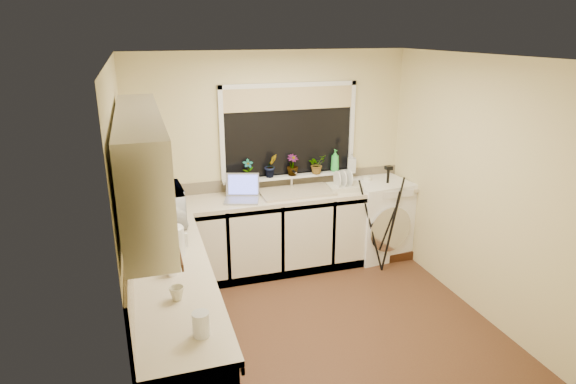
# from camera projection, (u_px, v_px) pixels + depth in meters

# --- Properties ---
(floor) EXTENTS (3.20, 3.20, 0.00)m
(floor) POSITION_uv_depth(u_px,v_px,m) (316.00, 323.00, 4.63)
(floor) COLOR #523520
(floor) RESTS_ON ground
(ceiling) EXTENTS (3.20, 3.20, 0.00)m
(ceiling) POSITION_uv_depth(u_px,v_px,m) (321.00, 57.00, 3.85)
(ceiling) COLOR white
(ceiling) RESTS_ON ground
(wall_back) EXTENTS (3.20, 0.00, 3.20)m
(wall_back) POSITION_uv_depth(u_px,v_px,m) (272.00, 160.00, 5.60)
(wall_back) COLOR beige
(wall_back) RESTS_ON ground
(wall_front) EXTENTS (3.20, 0.00, 3.20)m
(wall_front) POSITION_uv_depth(u_px,v_px,m) (408.00, 283.00, 2.89)
(wall_front) COLOR beige
(wall_front) RESTS_ON ground
(wall_left) EXTENTS (0.00, 3.00, 3.00)m
(wall_left) POSITION_uv_depth(u_px,v_px,m) (126.00, 222.00, 3.79)
(wall_left) COLOR beige
(wall_left) RESTS_ON ground
(wall_right) EXTENTS (0.00, 3.00, 3.00)m
(wall_right) POSITION_uv_depth(u_px,v_px,m) (473.00, 185.00, 4.70)
(wall_right) COLOR beige
(wall_right) RESTS_ON ground
(base_cabinet_back) EXTENTS (2.55, 0.60, 0.86)m
(base_cabinet_back) POSITION_uv_depth(u_px,v_px,m) (252.00, 237.00, 5.49)
(base_cabinet_back) COLOR silver
(base_cabinet_back) RESTS_ON floor
(base_cabinet_left) EXTENTS (0.54, 2.40, 0.86)m
(base_cabinet_left) POSITION_uv_depth(u_px,v_px,m) (176.00, 325.00, 3.86)
(base_cabinet_left) COLOR silver
(base_cabinet_left) RESTS_ON floor
(worktop_back) EXTENTS (3.20, 0.60, 0.04)m
(worktop_back) POSITION_uv_depth(u_px,v_px,m) (279.00, 196.00, 5.44)
(worktop_back) COLOR beige
(worktop_back) RESTS_ON base_cabinet_back
(worktop_left) EXTENTS (0.60, 2.40, 0.04)m
(worktop_left) POSITION_uv_depth(u_px,v_px,m) (172.00, 274.00, 3.71)
(worktop_left) COLOR beige
(worktop_left) RESTS_ON base_cabinet_left
(upper_cabinet) EXTENTS (0.28, 1.90, 0.70)m
(upper_cabinet) POSITION_uv_depth(u_px,v_px,m) (142.00, 164.00, 3.24)
(upper_cabinet) COLOR silver
(upper_cabinet) RESTS_ON wall_left
(splashback_left) EXTENTS (0.02, 2.40, 0.45)m
(splashback_left) POSITION_uv_depth(u_px,v_px,m) (129.00, 250.00, 3.55)
(splashback_left) COLOR beige
(splashback_left) RESTS_ON wall_left
(splashback_back) EXTENTS (3.20, 0.02, 0.14)m
(splashback_back) POSITION_uv_depth(u_px,v_px,m) (272.00, 181.00, 5.67)
(splashback_back) COLOR beige
(splashback_back) RESTS_ON wall_back
(window_glass) EXTENTS (1.50, 0.02, 1.00)m
(window_glass) POSITION_uv_depth(u_px,v_px,m) (289.00, 131.00, 5.54)
(window_glass) COLOR black
(window_glass) RESTS_ON wall_back
(window_blind) EXTENTS (1.50, 0.02, 0.25)m
(window_blind) POSITION_uv_depth(u_px,v_px,m) (290.00, 99.00, 5.40)
(window_blind) COLOR tan
(window_blind) RESTS_ON wall_back
(windowsill) EXTENTS (1.60, 0.14, 0.03)m
(windowsill) POSITION_uv_depth(u_px,v_px,m) (290.00, 176.00, 5.65)
(windowsill) COLOR white
(windowsill) RESTS_ON wall_back
(sink) EXTENTS (0.82, 0.46, 0.03)m
(sink) POSITION_uv_depth(u_px,v_px,m) (296.00, 192.00, 5.48)
(sink) COLOR tan
(sink) RESTS_ON worktop_back
(faucet) EXTENTS (0.03, 0.03, 0.24)m
(faucet) POSITION_uv_depth(u_px,v_px,m) (292.00, 178.00, 5.61)
(faucet) COLOR silver
(faucet) RESTS_ON worktop_back
(washing_machine) EXTENTS (0.72, 0.70, 0.94)m
(washing_machine) POSITION_uv_depth(u_px,v_px,m) (377.00, 218.00, 5.94)
(washing_machine) COLOR white
(washing_machine) RESTS_ON floor
(laptop) EXTENTS (0.44, 0.40, 0.27)m
(laptop) POSITION_uv_depth(u_px,v_px,m) (242.00, 193.00, 5.26)
(laptop) COLOR gray
(laptop) RESTS_ON worktop_back
(kettle) EXTENTS (0.18, 0.18, 0.23)m
(kettle) POSITION_uv_depth(u_px,v_px,m) (174.00, 242.00, 3.95)
(kettle) COLOR silver
(kettle) RESTS_ON worktop_left
(dish_rack) EXTENTS (0.40, 0.31, 0.06)m
(dish_rack) POSITION_uv_depth(u_px,v_px,m) (344.00, 187.00, 5.60)
(dish_rack) COLOR beige
(dish_rack) RESTS_ON worktop_back
(tripod) EXTENTS (0.83, 0.83, 1.25)m
(tripod) POSITION_uv_depth(u_px,v_px,m) (385.00, 220.00, 5.44)
(tripod) COLOR black
(tripod) RESTS_ON floor
(glass_jug) EXTENTS (0.11, 0.11, 0.15)m
(glass_jug) POSITION_uv_depth(u_px,v_px,m) (201.00, 324.00, 2.91)
(glass_jug) COLOR silver
(glass_jug) RESTS_ON worktop_left
(steel_jar) EXTENTS (0.08, 0.08, 0.11)m
(steel_jar) POSITION_uv_depth(u_px,v_px,m) (171.00, 268.00, 3.64)
(steel_jar) COLOR silver
(steel_jar) RESTS_ON worktop_left
(microwave) EXTENTS (0.44, 0.62, 0.33)m
(microwave) POSITION_uv_depth(u_px,v_px,m) (162.00, 206.00, 4.61)
(microwave) COLOR white
(microwave) RESTS_ON worktop_left
(plant_a) EXTENTS (0.12, 0.08, 0.23)m
(plant_a) POSITION_uv_depth(u_px,v_px,m) (248.00, 169.00, 5.45)
(plant_a) COLOR #999999
(plant_a) RESTS_ON windowsill
(plant_b) EXTENTS (0.17, 0.15, 0.27)m
(plant_b) POSITION_uv_depth(u_px,v_px,m) (271.00, 166.00, 5.52)
(plant_b) COLOR #999999
(plant_b) RESTS_ON windowsill
(plant_c) EXTENTS (0.16, 0.16, 0.24)m
(plant_c) POSITION_uv_depth(u_px,v_px,m) (292.00, 165.00, 5.59)
(plant_c) COLOR #999999
(plant_c) RESTS_ON windowsill
(plant_d) EXTENTS (0.25, 0.24, 0.22)m
(plant_d) POSITION_uv_depth(u_px,v_px,m) (317.00, 164.00, 5.67)
(plant_d) COLOR #999999
(plant_d) RESTS_ON windowsill
(soap_bottle_green) EXTENTS (0.10, 0.10, 0.26)m
(soap_bottle_green) POSITION_uv_depth(u_px,v_px,m) (335.00, 160.00, 5.76)
(soap_bottle_green) COLOR green
(soap_bottle_green) RESTS_ON windowsill
(soap_bottle_clear) EXTENTS (0.12, 0.13, 0.21)m
(soap_bottle_clear) POSITION_uv_depth(u_px,v_px,m) (352.00, 161.00, 5.81)
(soap_bottle_clear) COLOR #999999
(soap_bottle_clear) RESTS_ON windowsill
(cup_back) EXTENTS (0.11, 0.11, 0.09)m
(cup_back) POSITION_uv_depth(u_px,v_px,m) (367.00, 180.00, 5.82)
(cup_back) COLOR white
(cup_back) RESTS_ON worktop_back
(cup_left) EXTENTS (0.13, 0.13, 0.10)m
(cup_left) POSITION_uv_depth(u_px,v_px,m) (177.00, 293.00, 3.31)
(cup_left) COLOR beige
(cup_left) RESTS_ON worktop_left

